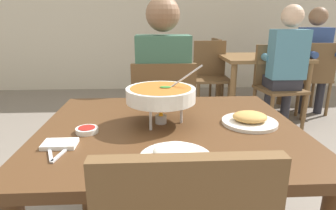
{
  "coord_description": "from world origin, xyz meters",
  "views": [
    {
      "loc": [
        -0.07,
        -1.15,
        1.17
      ],
      "look_at": [
        0.0,
        0.15,
        0.78
      ],
      "focal_mm": 30.63,
      "sensor_mm": 36.0,
      "label": 1
    }
  ],
  "objects_px": {
    "rice_plate": "(175,155)",
    "patron_bg_middle": "(285,61)",
    "dining_table_far": "(261,66)",
    "chair_bg_corner": "(208,66)",
    "appetizer_plate": "(250,120)",
    "sauce_dish": "(87,130)",
    "dining_table_main": "(170,149)",
    "patron_bg_left": "(315,54)",
    "chair_bg_middle": "(276,81)",
    "curry_bowl": "(161,95)",
    "diner_main": "(163,83)",
    "chair_diner_main": "(163,116)",
    "chair_bg_left": "(312,74)",
    "chair_bg_right": "(210,72)"
  },
  "relations": [
    {
      "from": "rice_plate",
      "to": "chair_bg_right",
      "type": "relative_size",
      "value": 0.27
    },
    {
      "from": "chair_bg_corner",
      "to": "patron_bg_middle",
      "type": "bearing_deg",
      "value": -63.45
    },
    {
      "from": "dining_table_main",
      "to": "patron_bg_left",
      "type": "bearing_deg",
      "value": 50.2
    },
    {
      "from": "rice_plate",
      "to": "patron_bg_left",
      "type": "xyz_separation_m",
      "value": [
        1.96,
        2.66,
        -0.0
      ]
    },
    {
      "from": "diner_main",
      "to": "appetizer_plate",
      "type": "distance_m",
      "value": 0.86
    },
    {
      "from": "chair_bg_left",
      "to": "chair_bg_middle",
      "type": "bearing_deg",
      "value": -149.5
    },
    {
      "from": "chair_bg_left",
      "to": "chair_bg_right",
      "type": "distance_m",
      "value": 1.26
    },
    {
      "from": "rice_plate",
      "to": "chair_bg_left",
      "type": "relative_size",
      "value": 0.27
    },
    {
      "from": "chair_bg_middle",
      "to": "chair_bg_right",
      "type": "distance_m",
      "value": 0.86
    },
    {
      "from": "curry_bowl",
      "to": "sauce_dish",
      "type": "bearing_deg",
      "value": -162.99
    },
    {
      "from": "dining_table_main",
      "to": "chair_bg_corner",
      "type": "bearing_deg",
      "value": 76.01
    },
    {
      "from": "chair_bg_corner",
      "to": "patron_bg_middle",
      "type": "relative_size",
      "value": 0.69
    },
    {
      "from": "chair_diner_main",
      "to": "chair_bg_middle",
      "type": "height_order",
      "value": "same"
    },
    {
      "from": "dining_table_main",
      "to": "chair_diner_main",
      "type": "bearing_deg",
      "value": 90.0
    },
    {
      "from": "diner_main",
      "to": "chair_bg_corner",
      "type": "xyz_separation_m",
      "value": [
        0.74,
        2.17,
        -0.24
      ]
    },
    {
      "from": "appetizer_plate",
      "to": "patron_bg_left",
      "type": "xyz_separation_m",
      "value": [
        1.6,
        2.34,
        -0.0
      ]
    },
    {
      "from": "rice_plate",
      "to": "appetizer_plate",
      "type": "relative_size",
      "value": 1.0
    },
    {
      "from": "sauce_dish",
      "to": "chair_bg_right",
      "type": "relative_size",
      "value": 0.1
    },
    {
      "from": "chair_diner_main",
      "to": "diner_main",
      "type": "xyz_separation_m",
      "value": [
        0.0,
        0.03,
        0.24
      ]
    },
    {
      "from": "rice_plate",
      "to": "patron_bg_middle",
      "type": "relative_size",
      "value": 0.18
    },
    {
      "from": "patron_bg_left",
      "to": "patron_bg_middle",
      "type": "distance_m",
      "value": 0.84
    },
    {
      "from": "patron_bg_middle",
      "to": "dining_table_far",
      "type": "bearing_deg",
      "value": 93.26
    },
    {
      "from": "chair_bg_middle",
      "to": "patron_bg_middle",
      "type": "distance_m",
      "value": 0.26
    },
    {
      "from": "chair_bg_middle",
      "to": "chair_diner_main",
      "type": "bearing_deg",
      "value": -138.78
    },
    {
      "from": "dining_table_far",
      "to": "chair_bg_corner",
      "type": "bearing_deg",
      "value": 132.57
    },
    {
      "from": "appetizer_plate",
      "to": "chair_bg_corner",
      "type": "relative_size",
      "value": 0.27
    },
    {
      "from": "chair_diner_main",
      "to": "chair_bg_left",
      "type": "xyz_separation_m",
      "value": [
        1.91,
        1.5,
        0.0
      ]
    },
    {
      "from": "appetizer_plate",
      "to": "dining_table_main",
      "type": "bearing_deg",
      "value": -178.61
    },
    {
      "from": "chair_bg_corner",
      "to": "patron_bg_left",
      "type": "xyz_separation_m",
      "value": [
        1.22,
        -0.62,
        0.24
      ]
    },
    {
      "from": "sauce_dish",
      "to": "dining_table_far",
      "type": "relative_size",
      "value": 0.09
    },
    {
      "from": "chair_diner_main",
      "to": "chair_bg_middle",
      "type": "distance_m",
      "value": 1.72
    },
    {
      "from": "appetizer_plate",
      "to": "diner_main",
      "type": "bearing_deg",
      "value": 114.11
    },
    {
      "from": "sauce_dish",
      "to": "chair_bg_corner",
      "type": "relative_size",
      "value": 0.1
    },
    {
      "from": "dining_table_far",
      "to": "chair_bg_corner",
      "type": "xyz_separation_m",
      "value": [
        -0.55,
        0.6,
        -0.09
      ]
    },
    {
      "from": "rice_plate",
      "to": "chair_bg_middle",
      "type": "height_order",
      "value": "chair_bg_middle"
    },
    {
      "from": "curry_bowl",
      "to": "patron_bg_middle",
      "type": "height_order",
      "value": "patron_bg_middle"
    },
    {
      "from": "chair_diner_main",
      "to": "patron_bg_middle",
      "type": "xyz_separation_m",
      "value": [
        1.32,
        1.02,
        0.24
      ]
    },
    {
      "from": "sauce_dish",
      "to": "chair_bg_left",
      "type": "height_order",
      "value": "chair_bg_left"
    },
    {
      "from": "patron_bg_middle",
      "to": "sauce_dish",
      "type": "bearing_deg",
      "value": -132.16
    },
    {
      "from": "chair_bg_middle",
      "to": "diner_main",
      "type": "bearing_deg",
      "value": -139.61
    },
    {
      "from": "chair_bg_right",
      "to": "patron_bg_middle",
      "type": "distance_m",
      "value": 0.98
    },
    {
      "from": "chair_bg_middle",
      "to": "dining_table_far",
      "type": "bearing_deg",
      "value": 90.61
    },
    {
      "from": "curry_bowl",
      "to": "dining_table_far",
      "type": "bearing_deg",
      "value": 60.17
    },
    {
      "from": "appetizer_plate",
      "to": "sauce_dish",
      "type": "xyz_separation_m",
      "value": [
        -0.69,
        -0.06,
        -0.01
      ]
    },
    {
      "from": "appetizer_plate",
      "to": "patron_bg_left",
      "type": "height_order",
      "value": "patron_bg_left"
    },
    {
      "from": "patron_bg_left",
      "to": "patron_bg_middle",
      "type": "relative_size",
      "value": 1.0
    },
    {
      "from": "dining_table_main",
      "to": "diner_main",
      "type": "distance_m",
      "value": 0.8
    },
    {
      "from": "rice_plate",
      "to": "chair_bg_left",
      "type": "distance_m",
      "value": 3.22
    },
    {
      "from": "appetizer_plate",
      "to": "sauce_dish",
      "type": "bearing_deg",
      "value": -174.85
    },
    {
      "from": "dining_table_main",
      "to": "chair_diner_main",
      "type": "distance_m",
      "value": 0.77
    }
  ]
}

